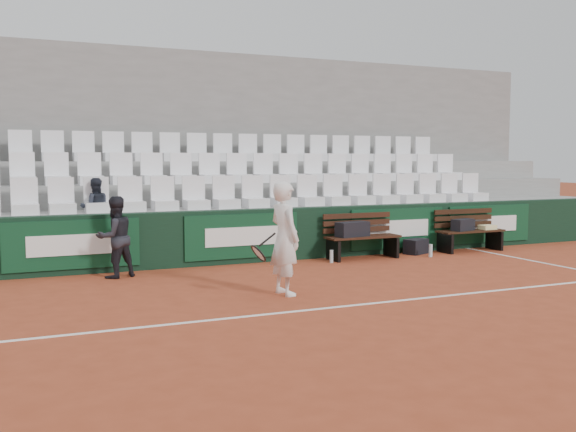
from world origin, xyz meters
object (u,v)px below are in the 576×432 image
object	(u,v)px
sports_bag_left	(352,229)
sports_bag_right	(463,225)
tennis_player	(284,238)
spectator_c	(95,182)
sports_bag_ground	(416,246)
ball_kid	(115,237)
bench_right	(470,241)
bench_left	(363,247)
water_bottle_near	(331,256)
water_bottle_far	(431,251)

from	to	relation	value
sports_bag_left	sports_bag_right	world-z (taller)	sports_bag_left
tennis_player	spectator_c	xyz separation A→B (m)	(-2.18, 3.48, 0.72)
sports_bag_ground	ball_kid	distance (m)	6.12
bench_right	sports_bag_left	distance (m)	2.88
bench_right	sports_bag_ground	xyz separation A→B (m)	(-1.28, 0.14, -0.07)
bench_left	sports_bag_right	size ratio (longest dim) A/B	2.88
bench_left	ball_kid	distance (m)	4.77
bench_left	water_bottle_near	distance (m)	0.82
sports_bag_left	bench_right	bearing A→B (deg)	0.02
bench_left	spectator_c	world-z (taller)	spectator_c
sports_bag_left	tennis_player	bearing A→B (deg)	-135.38
bench_right	sports_bag_ground	distance (m)	1.29
sports_bag_left	ball_kid	xyz separation A→B (m)	(-4.51, -0.13, 0.08)
sports_bag_right	sports_bag_ground	world-z (taller)	sports_bag_right
sports_bag_ground	water_bottle_near	xyz separation A→B (m)	(-2.13, -0.33, -0.03)
water_bottle_near	ball_kid	distance (m)	3.99
bench_right	sports_bag_right	size ratio (longest dim) A/B	2.88
water_bottle_far	ball_kid	size ratio (longest dim) A/B	0.19
bench_left	bench_right	size ratio (longest dim) A/B	1.00
ball_kid	spectator_c	size ratio (longest dim) A/B	1.26
sports_bag_left	water_bottle_far	size ratio (longest dim) A/B	2.56
bench_right	spectator_c	world-z (taller)	spectator_c
bench_left	water_bottle_far	bearing A→B (deg)	-14.63
water_bottle_near	water_bottle_far	distance (m)	2.15
water_bottle_near	spectator_c	world-z (taller)	spectator_c
sports_bag_left	water_bottle_far	distance (m)	1.69
bench_left	sports_bag_ground	distance (m)	1.35
sports_bag_left	spectator_c	world-z (taller)	spectator_c
spectator_c	sports_bag_left	bearing A→B (deg)	168.98
sports_bag_ground	tennis_player	distance (m)	4.88
ball_kid	spectator_c	world-z (taller)	spectator_c
sports_bag_left	sports_bag_ground	size ratio (longest dim) A/B	1.32
ball_kid	bench_left	bearing A→B (deg)	160.47
sports_bag_ground	tennis_player	bearing A→B (deg)	-147.45
sports_bag_ground	water_bottle_near	distance (m)	2.16
bench_right	water_bottle_far	size ratio (longest dim) A/B	5.81
bench_left	bench_right	bearing A→B (deg)	0.05
water_bottle_near	sports_bag_left	bearing A→B (deg)	19.49
bench_right	spectator_c	distance (m)	7.71
bench_right	sports_bag_left	bearing A→B (deg)	-179.98
water_bottle_near	sports_bag_right	bearing A→B (deg)	3.22
water_bottle_far	tennis_player	world-z (taller)	tennis_player
tennis_player	ball_kid	world-z (taller)	tennis_player
water_bottle_far	ball_kid	bearing A→B (deg)	177.89
bench_left	sports_bag_left	size ratio (longest dim) A/B	2.27
bench_left	tennis_player	distance (m)	3.73
ball_kid	sports_bag_ground	bearing A→B (deg)	161.42
ball_kid	spectator_c	bearing A→B (deg)	-102.90
bench_left	water_bottle_near	xyz separation A→B (m)	(-0.79, -0.20, -0.10)
bench_right	spectator_c	bearing A→B (deg)	172.34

